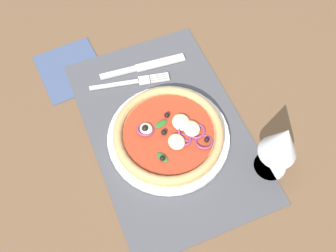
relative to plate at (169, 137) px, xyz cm
name	(u,v)px	position (x,y,z in cm)	size (l,w,h in cm)	color
ground_plane	(167,132)	(-2.42, 0.59, -2.23)	(190.00, 140.00, 2.40)	brown
placemat	(167,129)	(-2.42, 0.59, -0.83)	(48.48, 31.37, 0.40)	#4C4C51
plate	(169,137)	(0.00, 0.00, 0.00)	(25.06, 25.06, 1.25)	white
pizza	(169,133)	(0.04, 0.12, 1.73)	(22.46, 22.46, 2.70)	tan
fork	(134,82)	(-16.25, -1.58, -0.41)	(5.14, 17.93, 0.44)	silver
knife	(144,67)	(-19.37, 1.86, -0.37)	(3.42, 20.07, 0.62)	silver
wine_glass	(282,143)	(13.25, 16.44, 9.12)	(7.20, 7.20, 14.90)	silver
napkin	(71,70)	(-25.33, -13.83, -0.85)	(15.13, 13.62, 0.36)	#425175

